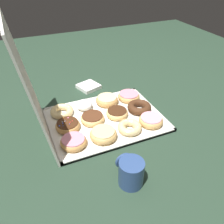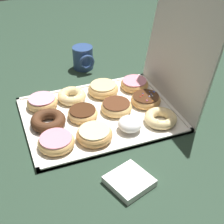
% 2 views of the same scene
% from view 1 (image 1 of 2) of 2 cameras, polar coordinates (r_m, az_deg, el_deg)
% --- Properties ---
extents(ground_plane, '(3.00, 3.00, 0.00)m').
position_cam_1_polar(ground_plane, '(1.14, -1.62, -2.09)').
color(ground_plane, '#233828').
extents(donut_box, '(0.41, 0.53, 0.01)m').
position_cam_1_polar(donut_box, '(1.14, -1.62, -1.88)').
color(donut_box, silver).
rests_on(donut_box, ground).
extents(box_lid_open, '(0.41, 0.08, 0.51)m').
position_cam_1_polar(box_lid_open, '(0.95, -19.54, 5.90)').
color(box_lid_open, silver).
rests_on(box_lid_open, ground).
extents(pink_frosted_donut_0, '(0.11, 0.11, 0.04)m').
position_cam_1_polar(pink_frosted_donut_0, '(1.11, 9.46, -2.01)').
color(pink_frosted_donut_0, tan).
rests_on(pink_frosted_donut_0, donut_box).
extents(chocolate_cake_ring_donut_1, '(0.12, 0.12, 0.04)m').
position_cam_1_polar(chocolate_cake_ring_donut_1, '(1.19, 6.75, 1.07)').
color(chocolate_cake_ring_donut_1, '#472816').
rests_on(chocolate_cake_ring_donut_1, donut_box).
extents(pink_frosted_donut_2, '(0.12, 0.12, 0.04)m').
position_cam_1_polar(pink_frosted_donut_2, '(1.28, 4.10, 3.87)').
color(pink_frosted_donut_2, tan).
rests_on(pink_frosted_donut_2, donut_box).
extents(cruller_donut_3, '(0.11, 0.11, 0.04)m').
position_cam_1_polar(cruller_donut_3, '(1.06, 4.31, -3.69)').
color(cruller_donut_3, '#EACC8C').
rests_on(cruller_donut_3, donut_box).
extents(chocolate_frosted_donut_4, '(0.11, 0.11, 0.03)m').
position_cam_1_polar(chocolate_frosted_donut_4, '(1.14, 1.28, -0.26)').
color(chocolate_frosted_donut_4, '#E5B770').
rests_on(chocolate_frosted_donut_4, donut_box).
extents(glazed_ring_donut_5, '(0.12, 0.12, 0.04)m').
position_cam_1_polar(glazed_ring_donut_5, '(1.24, -1.22, 2.95)').
color(glazed_ring_donut_5, tan).
rests_on(glazed_ring_donut_5, donut_box).
extents(glazed_ring_donut_6, '(0.12, 0.12, 0.04)m').
position_cam_1_polar(glazed_ring_donut_6, '(1.01, -2.13, -5.44)').
color(glazed_ring_donut_6, tan).
rests_on(glazed_ring_donut_6, donut_box).
extents(chocolate_frosted_donut_7, '(0.11, 0.11, 0.04)m').
position_cam_1_polar(chocolate_frosted_donut_7, '(1.11, -4.79, -1.52)').
color(chocolate_frosted_donut_7, '#E5B770').
rests_on(chocolate_frosted_donut_7, donut_box).
extents(powdered_filled_donut_8, '(0.08, 0.08, 0.05)m').
position_cam_1_polar(powdered_filled_donut_8, '(1.20, -6.77, 1.73)').
color(powdered_filled_donut_8, white).
rests_on(powdered_filled_donut_8, donut_box).
extents(pink_frosted_donut_9, '(0.11, 0.11, 0.04)m').
position_cam_1_polar(pink_frosted_donut_9, '(0.99, -9.36, -7.14)').
color(pink_frosted_donut_9, tan).
rests_on(pink_frosted_donut_9, donut_box).
extents(sprinkle_donut_10, '(0.11, 0.11, 0.04)m').
position_cam_1_polar(sprinkle_donut_10, '(1.08, -10.71, -3.22)').
color(sprinkle_donut_10, tan).
rests_on(sprinkle_donut_10, donut_box).
extents(cruller_donut_11, '(0.11, 0.11, 0.04)m').
position_cam_1_polar(cruller_donut_11, '(1.18, -12.09, 0.22)').
color(cruller_donut_11, '#EACC8C').
rests_on(cruller_donut_11, donut_box).
extents(coffee_mug, '(0.11, 0.09, 0.10)m').
position_cam_1_polar(coffee_mug, '(0.84, 4.58, -14.30)').
color(coffee_mug, navy).
rests_on(coffee_mug, ground).
extents(napkin_stack, '(0.14, 0.14, 0.02)m').
position_cam_1_polar(napkin_stack, '(1.41, -5.70, 6.19)').
color(napkin_stack, white).
rests_on(napkin_stack, ground).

